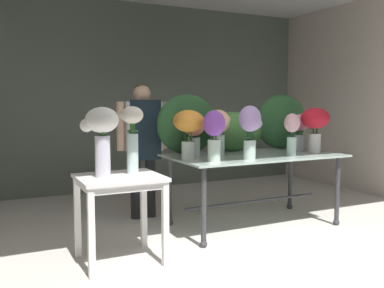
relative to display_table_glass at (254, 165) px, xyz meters
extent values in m
plane|color=silver|center=(-0.49, 0.55, -0.67)|extent=(8.79, 8.79, 0.00)
cube|color=slate|center=(-0.49, 2.55, 0.75)|extent=(5.92, 0.12, 2.84)
cube|color=beige|center=(2.47, 0.55, 0.75)|extent=(0.12, 4.12, 2.84)
cube|color=#B0C7BC|center=(0.00, 0.00, 0.10)|extent=(1.85, 1.00, 0.02)
cylinder|color=#38383D|center=(-0.82, -0.40, -0.29)|extent=(0.05, 0.05, 0.76)
sphere|color=#38383D|center=(-0.82, -0.40, -0.64)|extent=(0.07, 0.07, 0.07)
cylinder|color=#38383D|center=(0.82, -0.40, -0.29)|extent=(0.05, 0.05, 0.76)
sphere|color=#38383D|center=(0.82, -0.40, -0.64)|extent=(0.07, 0.07, 0.07)
cylinder|color=#38383D|center=(-0.82, 0.40, -0.29)|extent=(0.05, 0.05, 0.76)
sphere|color=#38383D|center=(-0.82, 0.40, -0.64)|extent=(0.07, 0.07, 0.07)
cylinder|color=#38383D|center=(0.82, 0.40, -0.29)|extent=(0.05, 0.05, 0.76)
sphere|color=#38383D|center=(0.82, 0.40, -0.64)|extent=(0.07, 0.07, 0.07)
cylinder|color=#38383D|center=(0.00, 0.00, -0.40)|extent=(1.65, 0.03, 0.03)
cube|color=white|center=(-1.62, -0.40, 0.05)|extent=(0.69, 0.60, 0.03)
cube|color=white|center=(-1.62, -0.40, 0.00)|extent=(0.63, 0.54, 0.06)
cube|color=white|center=(-1.92, -0.66, -0.32)|extent=(0.05, 0.05, 0.71)
cube|color=white|center=(-1.32, -0.66, -0.32)|extent=(0.05, 0.05, 0.71)
cube|color=white|center=(-1.92, -0.14, -0.32)|extent=(0.05, 0.05, 0.71)
cube|color=white|center=(-1.32, -0.14, -0.32)|extent=(0.05, 0.05, 0.71)
cylinder|color=#232328|center=(-1.07, 0.83, -0.28)|extent=(0.12, 0.12, 0.79)
cylinder|color=#232328|center=(-0.89, 0.83, -0.28)|extent=(0.12, 0.12, 0.79)
cube|color=silver|center=(-0.98, 0.83, 0.40)|extent=(0.43, 0.22, 0.56)
cube|color=#192833|center=(-0.98, 0.72, 0.36)|extent=(0.36, 0.02, 0.68)
cylinder|color=#D8AD8E|center=(-1.23, 0.83, 0.41)|extent=(0.09, 0.09, 0.55)
cylinder|color=#D8AD8E|center=(-0.72, 0.83, 0.41)|extent=(0.09, 0.09, 0.55)
sphere|color=#D8AD8E|center=(-0.98, 0.83, 0.77)|extent=(0.20, 0.20, 0.20)
ellipsoid|color=brown|center=(-0.98, 0.85, 0.84)|extent=(0.15, 0.15, 0.09)
ellipsoid|color=#28562D|center=(-0.62, 0.38, 0.43)|extent=(0.71, 0.22, 0.65)
ellipsoid|color=#477F3D|center=(-0.03, 0.38, 0.34)|extent=(0.78, 0.26, 0.45)
ellipsoid|color=#28562D|center=(0.65, 0.38, 0.44)|extent=(0.73, 0.32, 0.66)
cylinder|color=silver|center=(0.30, -0.25, 0.21)|extent=(0.10, 0.10, 0.20)
cylinder|color=#9EBCB2|center=(0.30, -0.25, 0.15)|extent=(0.09, 0.09, 0.08)
cylinder|color=#2D6028|center=(0.32, -0.25, 0.26)|extent=(0.01, 0.01, 0.28)
cylinder|color=#2D6028|center=(0.28, -0.23, 0.26)|extent=(0.01, 0.01, 0.28)
cylinder|color=#2D6028|center=(0.28, -0.27, 0.26)|extent=(0.01, 0.01, 0.28)
ellipsoid|color=#EFB2BC|center=(0.30, -0.25, 0.46)|extent=(0.17, 0.17, 0.20)
sphere|color=#EFB2BC|center=(0.25, -0.25, 0.44)|extent=(0.07, 0.07, 0.07)
sphere|color=#EFB2BC|center=(0.37, -0.22, 0.46)|extent=(0.05, 0.05, 0.05)
ellipsoid|color=#28562D|center=(0.29, -0.21, 0.33)|extent=(0.08, 0.11, 0.03)
cylinder|color=silver|center=(-0.08, -0.06, 0.19)|extent=(0.11, 0.11, 0.16)
cylinder|color=#9EBCB2|center=(-0.08, -0.06, 0.15)|extent=(0.10, 0.10, 0.07)
cylinder|color=#28562D|center=(-0.07, -0.06, 0.26)|extent=(0.01, 0.01, 0.28)
cylinder|color=#28562D|center=(-0.08, -0.03, 0.26)|extent=(0.01, 0.01, 0.28)
cylinder|color=#28562D|center=(-0.11, -0.06, 0.26)|extent=(0.01, 0.01, 0.28)
cylinder|color=#28562D|center=(-0.08, -0.08, 0.26)|extent=(0.01, 0.01, 0.28)
ellipsoid|color=white|center=(-0.08, -0.06, 0.46)|extent=(0.21, 0.21, 0.17)
sphere|color=white|center=(-0.03, -0.03, 0.44)|extent=(0.08, 0.08, 0.08)
ellipsoid|color=#2D6028|center=(-0.05, -0.03, 0.29)|extent=(0.05, 0.10, 0.03)
cylinder|color=silver|center=(-0.28, -0.32, 0.21)|extent=(0.12, 0.12, 0.19)
cylinder|color=#9EBCB2|center=(-0.28, -0.32, 0.15)|extent=(0.11, 0.11, 0.08)
cylinder|color=#28562D|center=(-0.25, -0.32, 0.28)|extent=(0.01, 0.01, 0.32)
cylinder|color=#28562D|center=(-0.28, -0.29, 0.28)|extent=(0.01, 0.01, 0.32)
cylinder|color=#28562D|center=(-0.29, -0.33, 0.28)|extent=(0.01, 0.01, 0.32)
cylinder|color=#28562D|center=(-0.28, -0.35, 0.28)|extent=(0.01, 0.01, 0.32)
ellipsoid|color=#B28ED1|center=(-0.28, -0.32, 0.51)|extent=(0.22, 0.22, 0.26)
sphere|color=#B28ED1|center=(-0.33, -0.34, 0.49)|extent=(0.06, 0.06, 0.06)
sphere|color=#B28ED1|center=(-0.18, -0.31, 0.46)|extent=(0.10, 0.10, 0.10)
ellipsoid|color=#28562D|center=(-0.30, -0.32, 0.32)|extent=(0.11, 0.08, 0.03)
cylinder|color=silver|center=(-0.81, -0.04, 0.20)|extent=(0.14, 0.14, 0.18)
cylinder|color=#9EBCB2|center=(-0.81, -0.04, 0.15)|extent=(0.13, 0.13, 0.08)
cylinder|color=#477F3D|center=(-0.78, -0.04, 0.27)|extent=(0.01, 0.01, 0.31)
cylinder|color=#477F3D|center=(-0.83, -0.02, 0.27)|extent=(0.01, 0.01, 0.31)
cylinder|color=#477F3D|center=(-0.82, -0.07, 0.27)|extent=(0.01, 0.01, 0.31)
ellipsoid|color=orange|center=(-0.81, -0.04, 0.49)|extent=(0.30, 0.30, 0.22)
sphere|color=orange|center=(-0.89, -0.03, 0.51)|extent=(0.08, 0.08, 0.08)
sphere|color=orange|center=(-0.72, -0.03, 0.47)|extent=(0.09, 0.09, 0.09)
ellipsoid|color=#387033|center=(-0.78, -0.01, 0.31)|extent=(0.07, 0.11, 0.03)
cylinder|color=silver|center=(0.69, 0.09, 0.20)|extent=(0.13, 0.13, 0.19)
cylinder|color=#9EBCB2|center=(0.69, 0.09, 0.15)|extent=(0.12, 0.12, 0.08)
cylinder|color=#387033|center=(0.72, 0.08, 0.25)|extent=(0.01, 0.01, 0.26)
cylinder|color=#387033|center=(0.69, 0.12, 0.25)|extent=(0.01, 0.01, 0.26)
cylinder|color=#387033|center=(0.66, 0.09, 0.25)|extent=(0.01, 0.01, 0.26)
cylinder|color=#387033|center=(0.69, 0.07, 0.25)|extent=(0.01, 0.01, 0.26)
ellipsoid|color=pink|center=(0.69, 0.09, 0.44)|extent=(0.23, 0.23, 0.19)
sphere|color=pink|center=(0.60, 0.08, 0.41)|extent=(0.10, 0.10, 0.10)
sphere|color=pink|center=(0.79, 0.12, 0.46)|extent=(0.06, 0.06, 0.06)
cylinder|color=silver|center=(0.67, -0.19, 0.22)|extent=(0.14, 0.14, 0.22)
cylinder|color=#9EBCB2|center=(0.67, -0.19, 0.16)|extent=(0.13, 0.13, 0.09)
cylinder|color=#2D6028|center=(0.70, -0.19, 0.28)|extent=(0.01, 0.01, 0.31)
cylinder|color=#2D6028|center=(0.68, -0.17, 0.28)|extent=(0.01, 0.01, 0.31)
cylinder|color=#2D6028|center=(0.65, -0.18, 0.28)|extent=(0.01, 0.01, 0.31)
cylinder|color=#2D6028|center=(0.67, -0.21, 0.28)|extent=(0.01, 0.01, 0.31)
ellipsoid|color=red|center=(0.67, -0.19, 0.50)|extent=(0.32, 0.32, 0.23)
sphere|color=red|center=(0.57, -0.17, 0.48)|extent=(0.09, 0.09, 0.09)
cylinder|color=silver|center=(-0.40, 0.09, 0.22)|extent=(0.14, 0.14, 0.22)
cylinder|color=#9EBCB2|center=(-0.40, 0.09, 0.16)|extent=(0.13, 0.13, 0.09)
cylinder|color=#387033|center=(-0.37, 0.08, 0.26)|extent=(0.01, 0.01, 0.28)
cylinder|color=#387033|center=(-0.41, 0.12, 0.26)|extent=(0.01, 0.01, 0.28)
cylinder|color=#387033|center=(-0.41, 0.08, 0.26)|extent=(0.01, 0.01, 0.28)
ellipsoid|color=#F4B78E|center=(-0.40, 0.09, 0.47)|extent=(0.24, 0.24, 0.25)
sphere|color=#F4B78E|center=(-0.46, 0.07, 0.48)|extent=(0.10, 0.10, 0.10)
sphere|color=#F4B78E|center=(-0.31, 0.07, 0.50)|extent=(0.09, 0.09, 0.09)
ellipsoid|color=#2D6028|center=(-0.39, 0.06, 0.35)|extent=(0.10, 0.04, 0.03)
cylinder|color=silver|center=(-0.64, 0.17, 0.21)|extent=(0.13, 0.13, 0.20)
cylinder|color=#9EBCB2|center=(-0.64, 0.17, 0.15)|extent=(0.12, 0.12, 0.08)
cylinder|color=#28562D|center=(-0.61, 0.17, 0.25)|extent=(0.01, 0.01, 0.25)
cylinder|color=#28562D|center=(-0.66, 0.20, 0.25)|extent=(0.01, 0.01, 0.25)
cylinder|color=#28562D|center=(-0.65, 0.15, 0.25)|extent=(0.01, 0.01, 0.25)
ellipsoid|color=#EF7A60|center=(-0.64, 0.17, 0.45)|extent=(0.24, 0.24, 0.26)
cylinder|color=silver|center=(-0.65, -0.28, 0.22)|extent=(0.12, 0.12, 0.21)
cylinder|color=#9EBCB2|center=(-0.65, -0.28, 0.16)|extent=(0.11, 0.11, 0.09)
cylinder|color=#28562D|center=(-0.63, -0.28, 0.26)|extent=(0.01, 0.01, 0.28)
cylinder|color=#28562D|center=(-0.65, -0.26, 0.26)|extent=(0.01, 0.01, 0.28)
cylinder|color=#28562D|center=(-0.67, -0.29, 0.26)|extent=(0.01, 0.01, 0.28)
cylinder|color=#28562D|center=(-0.65, -0.31, 0.26)|extent=(0.01, 0.01, 0.28)
ellipsoid|color=purple|center=(-0.65, -0.28, 0.47)|extent=(0.21, 0.21, 0.25)
sphere|color=purple|center=(-0.72, -0.30, 0.50)|extent=(0.10, 0.10, 0.10)
sphere|color=purple|center=(-0.60, -0.25, 0.47)|extent=(0.07, 0.07, 0.07)
cylinder|color=silver|center=(-1.76, -0.40, 0.23)|extent=(0.12, 0.12, 0.34)
cylinder|color=#9EBCB2|center=(-1.76, -0.40, 0.14)|extent=(0.11, 0.11, 0.14)
cylinder|color=#477F3D|center=(-1.74, -0.40, 0.27)|extent=(0.01, 0.01, 0.40)
cylinder|color=#477F3D|center=(-1.76, -0.37, 0.27)|extent=(0.01, 0.01, 0.40)
cylinder|color=#477F3D|center=(-1.78, -0.39, 0.27)|extent=(0.01, 0.01, 0.40)
cylinder|color=#477F3D|center=(-1.76, -0.42, 0.27)|extent=(0.01, 0.01, 0.40)
ellipsoid|color=white|center=(-1.76, -0.40, 0.53)|extent=(0.27, 0.27, 0.21)
sphere|color=white|center=(-1.88, -0.38, 0.49)|extent=(0.11, 0.11, 0.11)
sphere|color=white|center=(-1.67, -0.43, 0.53)|extent=(0.07, 0.07, 0.07)
ellipsoid|color=#387033|center=(-1.75, -0.41, 0.43)|extent=(0.09, 0.11, 0.03)
cylinder|color=silver|center=(-1.48, -0.34, 0.24)|extent=(0.10, 0.10, 0.35)
cylinder|color=#9EBCB2|center=(-1.48, -0.34, 0.14)|extent=(0.09, 0.09, 0.15)
cylinder|color=#477F3D|center=(-1.46, -0.33, 0.30)|extent=(0.01, 0.01, 0.45)
cylinder|color=#477F3D|center=(-1.48, -0.32, 0.30)|extent=(0.01, 0.01, 0.45)
cylinder|color=#477F3D|center=(-1.50, -0.34, 0.30)|extent=(0.01, 0.01, 0.45)
cylinder|color=#477F3D|center=(-1.49, -0.36, 0.30)|extent=(0.01, 0.01, 0.45)
ellipsoid|color=silver|center=(-1.48, -0.34, 0.57)|extent=(0.19, 0.19, 0.15)
sphere|color=silver|center=(-1.54, -0.31, 0.57)|extent=(0.09, 0.09, 0.09)
sphere|color=silver|center=(-1.41, -0.35, 0.57)|extent=(0.05, 0.05, 0.05)
ellipsoid|color=#28562D|center=(-1.48, -0.34, 0.43)|extent=(0.10, 0.04, 0.03)
camera|label=1|loc=(-2.63, -3.83, 0.68)|focal=40.10mm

